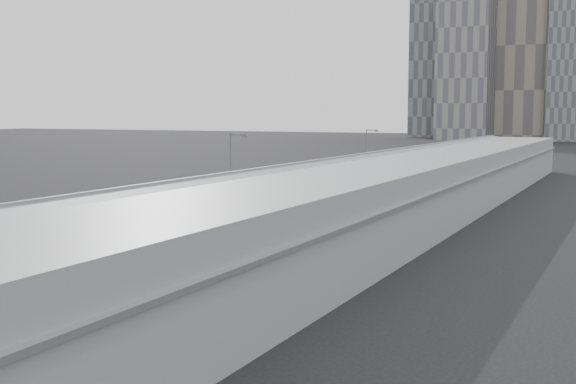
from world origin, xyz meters
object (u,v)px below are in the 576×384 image
Objects in this scene: bus_7 at (430,172)px; street_lamp_far at (367,154)px; suv at (433,165)px; shipping_container at (388,173)px; bus_6 at (407,178)px; bus_8 at (446,167)px; bus_2 at (220,230)px; bus_4 at (323,200)px; street_lamp_near at (232,172)px; bus_3 at (275,214)px; bus_5 at (370,188)px; bus_1 at (77,268)px.

bus_7 is 16.21m from street_lamp_far.
suv is at bearing 103.57° from bus_7.
shipping_container reaches higher than suv.
bus_6 is 1.43× the size of street_lamp_far.
bus_6 is 1.05× the size of bus_8.
bus_4 is at bearing 95.41° from bus_2.
bus_8 is 69.61m from street_lamp_near.
suv is at bearing 103.57° from bus_6.
bus_3 is 26.88m from bus_5.
bus_3 is 83.36m from suv.
bus_1 is at bearing -85.11° from street_lamp_far.
bus_6 is at bearing -63.25° from shipping_container.
shipping_container is (-6.89, 56.55, -0.24)m from bus_3.
bus_1 is at bearing -87.62° from bus_5.
bus_8 is at bearing -82.87° from suv.
street_lamp_near is (-6.34, -55.49, 3.76)m from bus_7.
suv is (-6.30, 26.04, -0.83)m from bus_7.
bus_1 reaches higher than bus_3.
street_lamp_near is at bearing 165.52° from bus_3.
street_lamp_far is at bearing -163.64° from bus_6.
bus_7 is at bearing 93.06° from bus_2.
bus_7 reaches higher than suv.
bus_3 is 1.00× the size of bus_4.
bus_6 is at bearing 93.08° from bus_2.
street_lamp_near reaches higher than bus_4.
bus_8 reaches higher than suv.
bus_7 reaches higher than bus_6.
bus_5 is 1.10× the size of bus_8.
bus_1 is 2.19× the size of suv.
bus_5 is at bearing -68.86° from street_lamp_far.
bus_4 is 2.02× the size of suv.
bus_4 is 0.95× the size of bus_6.
street_lamp_near is 40.88m from street_lamp_far.
bus_5 is 1.50× the size of street_lamp_far.
street_lamp_far reaches higher than shipping_container.
street_lamp_far is at bearing -107.61° from suv.
bus_3 is 43.79m from bus_6.
bus_6 is 1.37× the size of street_lamp_near.
shipping_container is 26.62m from suv.
shipping_container is (-6.51, 43.43, -0.21)m from bus_4.
bus_2 is 0.99× the size of bus_5.
suv is (1.01, 26.60, -0.44)m from shipping_container.
bus_5 reaches higher than bus_2.
bus_4 reaches higher than suv.
shipping_container is (-7.31, -0.56, -0.39)m from bus_7.
shipping_container is (-7.38, 85.51, -0.36)m from bus_1.
bus_4 is 30.68m from bus_6.
shipping_container is at bearing 95.15° from street_lamp_far.
bus_8 is (-0.55, 13.76, -0.16)m from bus_7.
street_lamp_near is at bearing -92.21° from shipping_container.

